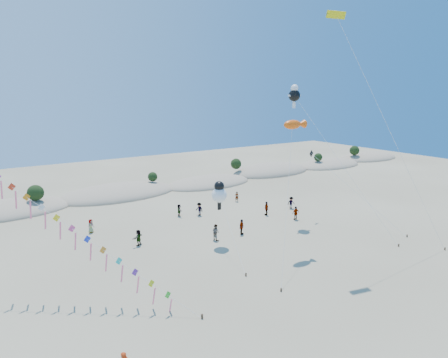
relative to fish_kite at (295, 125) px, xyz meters
The scene contains 8 objects.
ground 21.95m from the fish_kite, 121.34° to the right, with size 160.00×160.00×0.00m, color #817559.
dune_ridge 33.48m from the fish_kite, 105.40° to the left, with size 145.30×11.49×5.57m.
fish_kite is the anchor object (origin of this frame).
cartoon_kite_low 10.46m from the fish_kite, 144.83° to the left, with size 2.96×8.63×6.88m.
cartoon_kite_high 10.00m from the fish_kite, 47.49° to the left, with size 3.81×14.66×16.96m.
parafoil_kite 10.03m from the fish_kite, 54.44° to the right, with size 11.56×7.58×23.16m.
dark_kite 12.17m from the fish_kite, 13.82° to the left, with size 4.40×11.71×8.84m.
beachgoers 15.84m from the fish_kite, 107.59° to the left, with size 27.19×12.21×1.86m.
Camera 1 is at (-17.15, -12.67, 15.74)m, focal length 30.00 mm.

